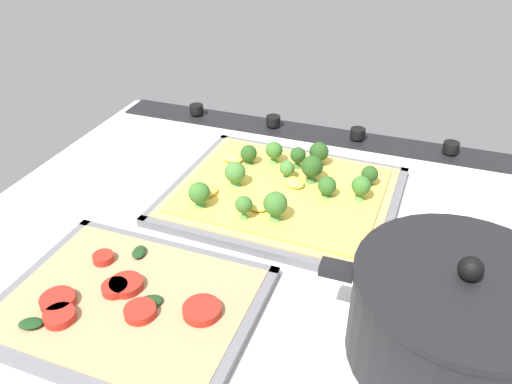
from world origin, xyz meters
TOP-DOWN VIEW (x-y plane):
  - ground_plane at (0.00, 0.00)cm, footprint 83.14×71.55cm
  - stove_control_panel at (0.00, -32.28)cm, footprint 79.81×7.00cm
  - baking_tray_front at (-1.04, -8.72)cm, footprint 35.18×30.31cm
  - broccoli_pizza at (-0.86, -8.84)cm, footprint 32.71×27.83cm
  - baking_tray_back at (8.97, 19.65)cm, footprint 29.78×23.49cm
  - veggie_pizza_back at (9.14, 19.75)cm, footprint 27.35×21.06cm
  - cooking_pot at (-26.14, 14.04)cm, footprint 28.40×21.62cm

SIDE VIEW (x-z plane):
  - ground_plane at x=0.00cm, z-range -3.00..0.00cm
  - baking_tray_front at x=-1.04cm, z-range -0.29..1.01cm
  - baking_tray_back at x=8.97cm, z-range -0.27..1.03cm
  - stove_control_panel at x=0.00cm, z-range -0.75..1.85cm
  - veggie_pizza_back at x=9.14cm, z-range 0.16..2.06cm
  - broccoli_pizza at x=-0.86cm, z-range -0.99..4.79cm
  - cooking_pot at x=-26.14cm, z-range -1.16..11.89cm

